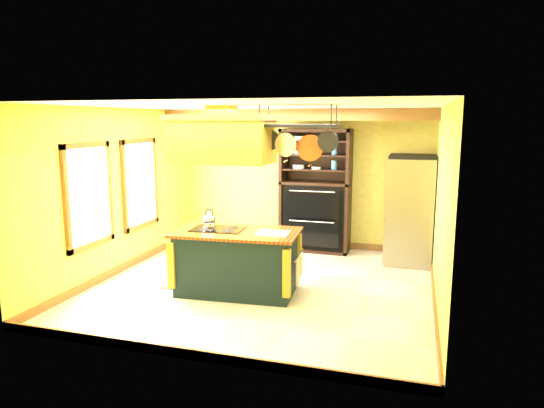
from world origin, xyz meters
The scene contains 15 objects.
floor centered at (0.00, 0.00, 0.00)m, with size 5.00×5.00×0.00m, color beige.
ceiling centered at (0.00, 0.00, 2.70)m, with size 5.00×5.00×0.00m, color white.
wall_back centered at (0.00, 2.50, 1.35)m, with size 5.00×0.02×2.70m, color #E1CB52.
wall_front centered at (0.00, -2.50, 1.35)m, with size 5.00×0.02×2.70m, color #E1CB52.
wall_left centered at (-2.50, 0.00, 1.35)m, with size 0.02×5.00×2.70m, color #E1CB52.
wall_right centered at (2.50, 0.00, 1.35)m, with size 0.02×5.00×2.70m, color #E1CB52.
ceiling_beam centered at (0.00, 1.70, 2.59)m, with size 5.00×0.15×0.20m, color brown.
window_near centered at (-2.47, -0.80, 1.40)m, with size 0.06×1.06×1.56m.
window_far centered at (-2.47, 0.60, 1.40)m, with size 0.06×1.06×1.56m.
kitchen_island centered at (-0.29, -0.41, 0.47)m, with size 1.86×1.12×1.11m.
range_hood centered at (-0.49, -0.41, 2.25)m, with size 1.49×0.84×0.80m.
pot_rack centered at (0.62, -0.41, 2.33)m, with size 1.13×0.53×0.76m.
refrigerator centered at (2.08, 1.90, 0.91)m, with size 0.81×0.95×1.86m.
hutch centered at (0.33, 2.25, 0.90)m, with size 1.32×0.60×2.34m.
floor_register centered at (-1.34, -0.57, 0.01)m, with size 0.28×0.12×0.01m, color black.
Camera 1 is at (2.15, -6.81, 2.50)m, focal length 32.00 mm.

